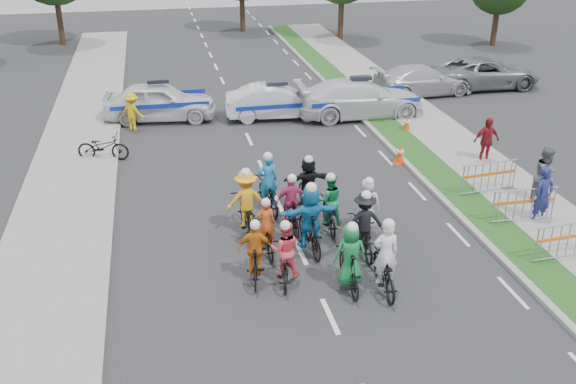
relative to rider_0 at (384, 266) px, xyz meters
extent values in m
plane|color=#28282B|center=(-1.57, -0.83, -0.65)|extent=(90.00, 90.00, 0.00)
cube|color=gray|center=(3.53, 4.17, -0.59)|extent=(0.20, 60.00, 0.12)
cube|color=#1B4D18|center=(4.23, 4.17, -0.59)|extent=(1.20, 60.00, 0.11)
cube|color=gray|center=(6.03, 4.17, -0.58)|extent=(2.40, 60.00, 0.13)
cube|color=gray|center=(-8.07, 4.17, -0.58)|extent=(3.00, 60.00, 0.13)
imported|color=black|center=(0.00, 0.01, -0.14)|extent=(0.85, 1.98, 1.01)
imported|color=white|center=(0.00, -0.04, 0.38)|extent=(0.65, 0.46, 1.69)
sphere|color=white|center=(0.00, -0.09, 1.17)|extent=(0.29, 0.29, 0.29)
imported|color=black|center=(-0.81, 0.22, -0.12)|extent=(0.57, 1.79, 1.07)
imported|color=#167D3B|center=(-0.81, 0.17, 0.33)|extent=(0.80, 0.54, 1.60)
sphere|color=white|center=(-0.81, 0.12, 1.08)|extent=(0.28, 0.28, 0.28)
imported|color=black|center=(-2.28, 0.87, -0.20)|extent=(0.91, 1.78, 0.89)
imported|color=#F04253|center=(-2.28, 0.82, 0.27)|extent=(0.82, 0.69, 1.49)
sphere|color=white|center=(-2.28, 0.77, 0.96)|extent=(0.26, 0.26, 0.26)
imported|color=black|center=(-2.98, 1.06, -0.15)|extent=(0.74, 1.70, 0.99)
imported|color=orange|center=(-2.98, 1.01, 0.27)|extent=(0.92, 0.50, 1.49)
sphere|color=white|center=(-2.98, 0.96, 0.96)|extent=(0.26, 0.26, 0.26)
imported|color=black|center=(0.05, 1.78, -0.16)|extent=(0.76, 1.89, 0.97)
imported|color=black|center=(0.05, 1.73, 0.34)|extent=(1.08, 0.67, 1.62)
sphere|color=white|center=(0.05, 1.68, 1.10)|extent=(0.28, 0.28, 0.28)
imported|color=black|center=(-1.31, 2.21, -0.06)|extent=(0.66, 1.98, 1.17)
imported|color=#1A88C5|center=(-1.31, 2.16, 0.41)|extent=(1.66, 0.61, 1.76)
sphere|color=white|center=(-1.31, 2.11, 1.25)|extent=(0.31, 0.31, 0.31)
imported|color=black|center=(-2.48, 2.35, -0.22)|extent=(0.62, 1.64, 0.85)
imported|color=#DB4F1B|center=(-2.48, 2.30, 0.24)|extent=(0.53, 0.36, 1.42)
sphere|color=white|center=(-2.48, 2.25, 0.88)|extent=(0.25, 0.25, 0.25)
imported|color=black|center=(0.50, 2.88, -0.15)|extent=(0.76, 1.72, 1.00)
imported|color=silver|center=(0.50, 2.83, 0.28)|extent=(0.81, 0.60, 1.50)
sphere|color=white|center=(0.50, 2.78, 0.97)|extent=(0.26, 0.26, 0.26)
imported|color=black|center=(-0.48, 3.29, -0.19)|extent=(0.76, 1.80, 0.92)
imported|color=#198C51|center=(-0.48, 3.24, 0.30)|extent=(0.79, 0.64, 1.54)
sphere|color=white|center=(-0.48, 3.19, 1.01)|extent=(0.27, 0.27, 0.27)
imported|color=black|center=(-1.54, 3.46, -0.14)|extent=(0.55, 1.71, 1.02)
imported|color=#D0397B|center=(-1.54, 3.41, 0.29)|extent=(0.91, 0.41, 1.53)
sphere|color=white|center=(-1.54, 3.36, 1.00)|extent=(0.26, 0.26, 0.26)
imported|color=black|center=(-2.81, 3.60, -0.13)|extent=(0.77, 2.00, 1.04)
imported|color=#FFAD1A|center=(-2.81, 3.55, 0.40)|extent=(1.14, 0.69, 1.73)
sphere|color=white|center=(-2.81, 3.50, 1.22)|extent=(0.30, 0.30, 0.30)
imported|color=black|center=(-0.78, 4.64, -0.13)|extent=(0.62, 1.76, 1.04)
imported|color=black|center=(-0.78, 4.59, 0.31)|extent=(1.48, 0.57, 1.56)
sphere|color=white|center=(-0.78, 4.54, 1.03)|extent=(0.27, 0.27, 0.27)
imported|color=black|center=(-1.96, 4.88, -0.15)|extent=(0.87, 1.95, 0.99)
imported|color=#1A81C5|center=(-1.96, 4.83, 0.36)|extent=(0.64, 0.46, 1.65)
sphere|color=white|center=(-1.96, 4.78, 1.14)|extent=(0.29, 0.29, 0.29)
imported|color=silver|center=(-4.88, 14.40, 0.15)|extent=(4.92, 2.49, 1.61)
imported|color=silver|center=(0.03, 13.58, 0.07)|extent=(4.49, 1.89, 1.44)
imported|color=silver|center=(3.59, 13.06, 0.16)|extent=(5.63, 2.38, 1.62)
imported|color=#BCBCC1|center=(7.56, 15.62, 0.06)|extent=(5.04, 2.39, 1.42)
imported|color=slate|center=(11.12, 16.14, 0.09)|extent=(5.37, 2.55, 1.48)
imported|color=navy|center=(5.68, 2.36, 0.24)|extent=(0.73, 0.58, 1.77)
imported|color=#57585C|center=(6.53, 3.60, 0.27)|extent=(1.12, 1.05, 1.83)
imported|color=maroon|center=(6.33, 6.98, 0.20)|extent=(1.02, 0.48, 1.70)
imported|color=#E0AE0B|center=(-6.01, 13.25, 0.13)|extent=(1.15, 1.04, 1.55)
cube|color=#F24C0C|center=(3.35, 7.58, -0.63)|extent=(0.40, 0.40, 0.03)
cone|color=#F24C0C|center=(3.35, 7.58, -0.30)|extent=(0.36, 0.36, 0.70)
cylinder|color=silver|center=(3.35, 7.58, -0.20)|extent=(0.29, 0.29, 0.08)
cube|color=#F24C0C|center=(4.83, 10.68, -0.63)|extent=(0.40, 0.40, 0.03)
cone|color=#F24C0C|center=(4.83, 10.68, -0.30)|extent=(0.36, 0.36, 0.70)
cylinder|color=silver|center=(4.83, 10.68, -0.20)|extent=(0.29, 0.29, 0.08)
imported|color=black|center=(-7.06, 10.16, -0.16)|extent=(1.98, 1.10, 0.98)
cylinder|color=#382619|center=(7.43, 29.17, 0.98)|extent=(0.36, 0.36, 3.25)
cylinder|color=#382619|center=(16.43, 25.17, 0.73)|extent=(0.36, 0.36, 2.75)
cylinder|color=#382619|center=(-10.57, 31.17, 1.10)|extent=(0.36, 0.36, 3.50)
cylinder|color=#382619|center=(1.43, 33.17, 0.85)|extent=(0.36, 0.36, 3.00)
camera|label=1|loc=(-5.04, -12.49, 8.13)|focal=40.00mm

